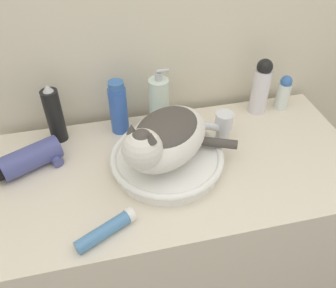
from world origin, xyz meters
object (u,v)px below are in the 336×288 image
hairspray_can_black (54,115)px  cream_tube (107,230)px  deodorant_stick (284,92)px  faucet (220,126)px  cat (164,137)px  shampoo_bottle_tall (118,108)px  soap_pump_bottle (159,103)px  lotion_bottle_white (261,86)px  hair_dryer (31,158)px

hairspray_can_black → cream_tube: hairspray_can_black is taller
deodorant_stick → faucet: bearing=-154.0°
cat → cream_tube: cat is taller
faucet → cream_tube: (-0.39, -0.27, -0.05)m
shampoo_bottle_tall → soap_pump_bottle: (0.14, 0.00, 0.00)m
cat → cream_tube: (-0.19, -0.19, -0.11)m
deodorant_stick → hairspray_can_black: (-0.79, -0.00, 0.03)m
lotion_bottle_white → shampoo_bottle_tall: bearing=180.0°
soap_pump_bottle → cream_tube: bearing=-118.3°
shampoo_bottle_tall → hair_dryer: shampoo_bottle_tall is taller
cat → shampoo_bottle_tall: 0.25m
hairspray_can_black → soap_pump_bottle: soap_pump_bottle is taller
hair_dryer → hairspray_can_black: bearing=-149.3°
cream_tube → cat: bearing=45.3°
hairspray_can_black → soap_pump_bottle: bearing=0.0°
deodorant_stick → lotion_bottle_white: lotion_bottle_white is taller
cat → soap_pump_bottle: 0.22m
shampoo_bottle_tall → hairspray_can_black: bearing=-180.0°
lotion_bottle_white → cream_tube: lotion_bottle_white is taller
cat → hairspray_can_black: (-0.31, 0.22, -0.03)m
deodorant_stick → hair_dryer: size_ratio=0.64×
soap_pump_bottle → cream_tube: 0.47m
faucet → hairspray_can_black: bearing=-35.1°
shampoo_bottle_tall → cat: bearing=-64.5°
soap_pump_bottle → cream_tube: soap_pump_bottle is taller
hairspray_can_black → faucet: bearing=-15.6°
soap_pump_bottle → hair_dryer: bearing=-164.0°
shampoo_bottle_tall → hair_dryer: 0.31m
cat → hairspray_can_black: size_ratio=1.88×
lotion_bottle_white → soap_pump_bottle: soap_pump_bottle is taller
cat → soap_pump_bottle: size_ratio=1.81×
cat → deodorant_stick: bearing=160.0°
cat → shampoo_bottle_tall: size_ratio=2.06×
lotion_bottle_white → soap_pump_bottle: bearing=180.0°
hairspray_can_black → hair_dryer: 0.16m
faucet → shampoo_bottle_tall: (-0.30, 0.14, 0.02)m
faucet → lotion_bottle_white: 0.24m
cat → faucet: 0.22m
cat → shampoo_bottle_tall: cat is taller
deodorant_stick → hair_dryer: 0.88m
shampoo_bottle_tall → hair_dryer: bearing=-156.9°
cat → deodorant_stick: cat is taller
faucet → soap_pump_bottle: size_ratio=0.71×
hair_dryer → soap_pump_bottle: bearing=170.1°
shampoo_bottle_tall → hair_dryer: size_ratio=0.92×
deodorant_stick → lotion_bottle_white: (-0.09, 0.00, 0.04)m
cat → cream_tube: bearing=1.0°
soap_pump_bottle → hair_dryer: 0.44m
faucet → hair_dryer: bearing=-21.6°
shampoo_bottle_tall → lotion_bottle_white: 0.50m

